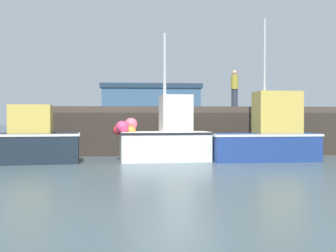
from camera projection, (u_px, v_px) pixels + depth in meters
name	position (u px, v px, depth m)	size (l,w,h in m)	color
ground	(176.00, 170.00, 12.83)	(120.00, 160.00, 0.10)	#3D4C51
pier	(204.00, 115.00, 20.60)	(13.12, 8.53, 1.97)	#473D33
fishing_boat_near_left	(18.00, 142.00, 14.18)	(4.37, 1.98, 1.94)	#19232D
fishing_boat_near_right	(166.00, 137.00, 14.95)	(3.43, 1.67, 4.46)	silver
fishing_boat_mid	(268.00, 136.00, 14.94)	(3.85, 1.51, 4.96)	navy
rowboat	(290.00, 154.00, 15.85)	(2.06, 0.98, 0.34)	silver
dockworker	(235.00, 89.00, 19.65)	(0.34, 0.34, 1.75)	#2D3342
warehouse	(151.00, 108.00, 47.66)	(10.86, 5.84, 5.22)	#385675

